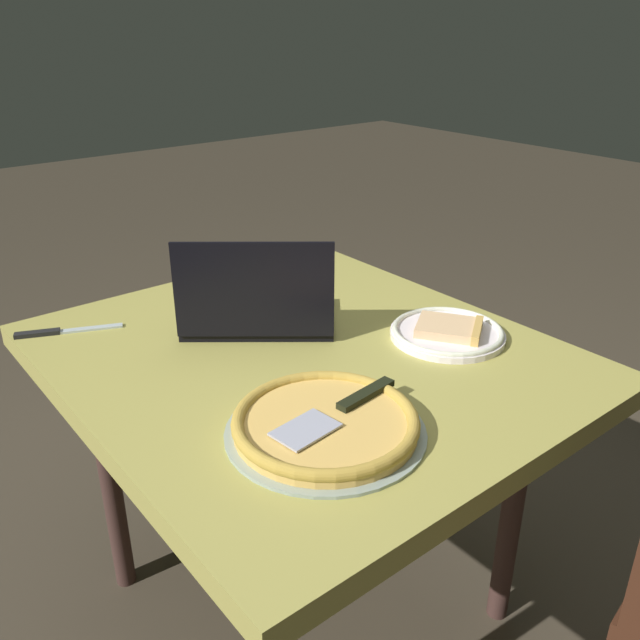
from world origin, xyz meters
name	(u,v)px	position (x,y,z in m)	size (l,w,h in m)	color
ground_plane	(306,595)	(0.00, 0.00, 0.00)	(12.00, 12.00, 0.00)	#42392C
dining_table	(304,378)	(0.00, 0.00, 0.65)	(1.07, 0.94, 0.71)	#A89F4B
laptop	(258,308)	(-0.15, -0.01, 0.76)	(0.40, 0.41, 0.23)	black
pizza_plate	(448,332)	(0.15, 0.29, 0.73)	(0.25, 0.25, 0.04)	white
pizza_tray	(326,424)	(0.27, -0.16, 0.73)	(0.35, 0.35, 0.04)	#94A49B
table_knife	(58,332)	(-0.41, -0.38, 0.72)	(0.11, 0.22, 0.01)	#B4C1C3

